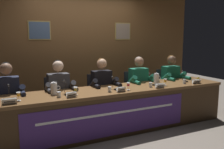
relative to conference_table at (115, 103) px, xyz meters
The scene contains 34 objects.
ground_plane 0.53m from the conference_table, 87.18° to the left, with size 12.00×12.00×0.00m, color #70665B.
wall_back_panelled 1.76m from the conference_table, 89.79° to the left, with size 5.60×0.14×2.60m.
conference_table is the anchor object (origin of this frame).
chair_far_left 1.78m from the conference_table, 156.88° to the left, with size 0.44×0.44×0.90m.
panelist_far_left 1.72m from the conference_table, 163.05° to the left, with size 0.51×0.48×1.23m.
nameplate_far_left 1.67m from the conference_table, behind, with size 0.19×0.06×0.08m.
juice_glass_far_left 1.54m from the conference_table, behind, with size 0.06×0.06×0.12m.
microphone_far_left 1.66m from the conference_table, behind, with size 0.06×0.17×0.22m.
chair_left 1.07m from the conference_table, 139.40° to the left, with size 0.44×0.44×0.90m.
panelist_left 0.97m from the conference_table, 148.55° to the left, with size 0.51×0.48×1.23m.
nameplate_left 0.85m from the conference_table, 169.09° to the right, with size 0.15×0.06×0.08m.
juice_glass_left 0.76m from the conference_table, behind, with size 0.06×0.06×0.12m.
water_cup_left 0.99m from the conference_table, behind, with size 0.06×0.06×0.08m.
microphone_left 0.88m from the conference_table, behind, with size 0.06×0.17×0.22m.
chair_center 0.70m from the conference_table, 89.51° to the left, with size 0.44×0.44×0.90m.
panelist_center 0.54m from the conference_table, 89.31° to the left, with size 0.51×0.48×1.23m.
nameplate_center 0.30m from the conference_table, 75.53° to the right, with size 0.15×0.06×0.08m.
juice_glass_center 0.38m from the conference_table, 18.61° to the right, with size 0.06×0.06×0.12m.
water_cup_center 0.30m from the conference_table, 151.12° to the right, with size 0.06×0.06×0.08m.
microphone_center 0.30m from the conference_table, 66.88° to the left, with size 0.06×0.17×0.22m.
chair_right 1.08m from the conference_table, 40.19° to the left, with size 0.44×0.44×0.90m.
panelist_right 0.98m from the conference_table, 31.08° to the left, with size 0.51×0.48×1.23m.
nameplate_right 0.85m from the conference_table, 13.18° to the right, with size 0.18×0.06×0.08m.
juice_glass_right 1.06m from the conference_table, ahead, with size 0.06×0.06×0.12m.
water_cup_right 0.74m from the conference_table, ahead, with size 0.06×0.06×0.08m.
microphone_right 0.89m from the conference_table, ahead, with size 0.06×0.17×0.22m.
chair_far_right 1.79m from the conference_table, 22.97° to the left, with size 0.44×0.44×0.90m.
panelist_far_right 1.73m from the conference_table, 16.83° to the left, with size 0.51×0.48×1.23m.
nameplate_far_right 1.70m from the conference_table, ahead, with size 0.19×0.06×0.08m.
juice_glass_far_right 1.82m from the conference_table, ahead, with size 0.06×0.06×0.12m.
water_cup_far_right 1.48m from the conference_table, ahead, with size 0.06×0.06×0.08m.
microphone_far_right 1.65m from the conference_table, ahead, with size 0.06×0.17×0.22m.
water_pitcher_left_side 1.04m from the conference_table, behind, with size 0.15×0.10×0.21m.
water_pitcher_right_side 1.07m from the conference_table, 11.64° to the left, with size 0.15×0.10×0.21m.
Camera 1 is at (-1.75, -3.64, 1.62)m, focal length 38.47 mm.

